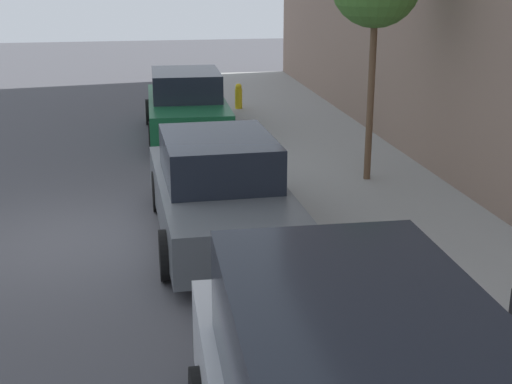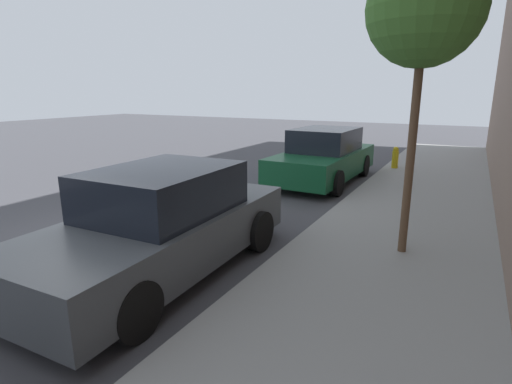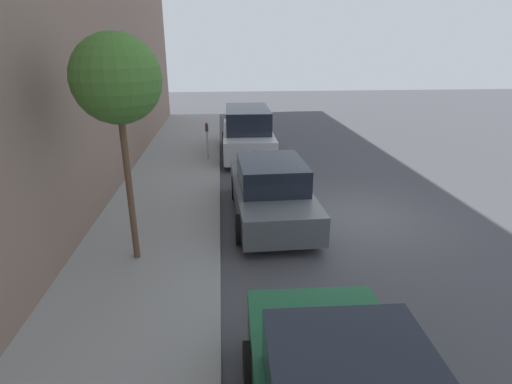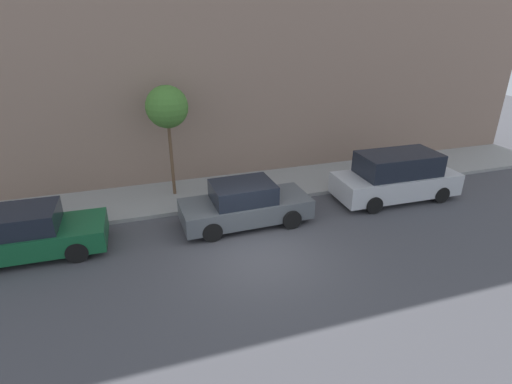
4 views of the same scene
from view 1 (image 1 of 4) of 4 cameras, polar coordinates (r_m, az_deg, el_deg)
The scene contains 5 objects.
ground_plane at distance 11.00m, azimuth -14.43°, elevation -3.81°, with size 60.00×60.00×0.00m, color #424247.
sidewalk at distance 11.64m, azimuth 10.99°, elevation -1.98°, with size 3.06×32.00×0.15m.
parked_sedan_second at distance 10.61m, azimuth -2.95°, elevation 0.09°, with size 1.93×4.55×1.54m.
parked_sedan_third at distance 17.27m, azimuth -5.56°, elevation 6.90°, with size 1.92×4.54×1.54m.
fire_hydrant at distance 19.82m, azimuth -1.40°, elevation 7.68°, with size 0.20×0.20×0.69m.
Camera 1 is at (1.02, -10.23, 3.92)m, focal length 50.00 mm.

